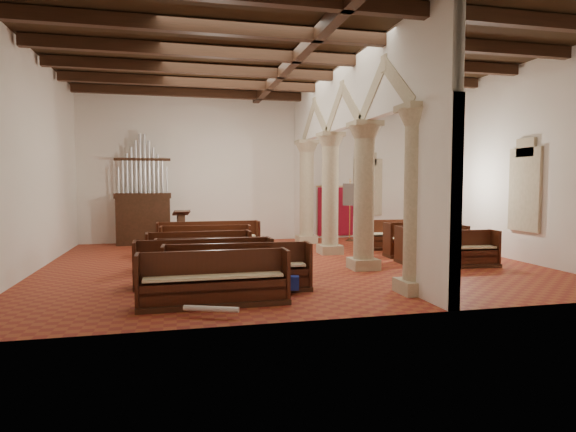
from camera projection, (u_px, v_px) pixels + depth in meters
The scene contains 33 objects.
floor at pixel (288, 263), 14.45m from camera, with size 14.00×14.00×0.00m, color #9D4022.
ceiling at pixel (288, 59), 14.03m from camera, with size 14.00×14.00×0.00m, color black.
wall_back at pixel (256, 168), 20.07m from camera, with size 14.00×0.02×6.00m, color white.
wall_front at pixel (366, 149), 8.41m from camera, with size 14.00×0.02×6.00m, color white.
wall_left at pixel (30, 160), 12.66m from camera, with size 0.02×12.00×6.00m, color white.
wall_right at pixel (495, 165), 15.83m from camera, with size 0.02×12.00×6.00m, color white.
ceiling_beams at pixel (288, 66), 14.05m from camera, with size 13.80×11.80×0.30m, color #391D12, non-canonical shape.
arcade at pixel (346, 145), 14.61m from camera, with size 0.90×11.90×6.00m.
window_right_a at pixel (526, 190), 14.42m from camera, with size 0.03×1.00×2.20m, color #327052.
window_right_b at pixel (452, 188), 18.31m from camera, with size 0.03×1.00×2.20m, color #327052.
window_back at pixel (368, 187), 21.24m from camera, with size 1.00×0.03×2.20m, color #327052.
pipe_organ at pixel (144, 209), 18.68m from camera, with size 2.10×0.85×4.40m.
lectern at pixel (181, 232), 17.62m from camera, with size 0.65×0.68×1.42m.
dossal_curtain at pixel (336, 211), 20.91m from camera, with size 1.80×0.07×2.17m.
processional_banner at pixel (350, 221), 19.81m from camera, with size 0.57×0.73×2.56m.
hymnal_box_a at pixel (292, 283), 10.38m from camera, with size 0.29×0.24×0.29m, color navy.
hymnal_box_b at pixel (238, 267), 12.29m from camera, with size 0.31×0.25×0.31m, color #151693.
hymnal_box_c at pixel (234, 258), 13.78m from camera, with size 0.30×0.24×0.30m, color navy.
tube_heater_a at pixel (211, 309), 8.58m from camera, with size 0.10×0.10×1.02m, color white.
tube_heater_b at pixel (217, 287), 10.40m from camera, with size 0.11×0.11×1.12m, color white.
nave_pew_0 at pixel (214, 288), 9.43m from camera, with size 2.96×0.75×1.07m.
nave_pew_1 at pixel (238, 276), 10.64m from camera, with size 3.30×0.86×1.06m.
nave_pew_2 at pixel (205, 270), 11.29m from camera, with size 3.23×0.82×1.08m.
nave_pew_3 at pixel (211, 262), 12.65m from camera, with size 2.94×0.80×0.95m.
nave_pew_4 at pixel (199, 256), 13.52m from camera, with size 2.92×0.77×1.03m.
nave_pew_5 at pixel (199, 254), 14.11m from camera, with size 2.47×0.72×0.95m.
nave_pew_6 at pixel (206, 247), 15.37m from camera, with size 2.88×0.84×1.03m.
nave_pew_7 at pixel (209, 244), 16.09m from camera, with size 3.40×0.79×1.10m.
aisle_pew_0 at pixel (467, 254), 13.80m from camera, with size 1.83×0.80×1.04m.
aisle_pew_1 at pixel (432, 250), 14.55m from camera, with size 2.17×0.79×1.11m.
aisle_pew_2 at pixel (416, 245), 15.66m from camera, with size 2.04×0.81×1.11m.
aisle_pew_3 at pixel (414, 243), 16.59m from camera, with size 2.07×0.81×1.02m.
aisle_pew_4 at pixel (392, 239), 17.47m from camera, with size 1.90×0.71×1.05m.
Camera 1 is at (-3.25, -13.94, 2.41)m, focal length 30.00 mm.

